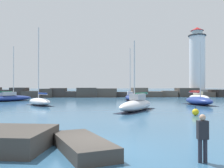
{
  "coord_description": "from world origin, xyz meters",
  "views": [
    {
      "loc": [
        -0.07,
        -10.27,
        2.61
      ],
      "look_at": [
        1.98,
        27.37,
        2.96
      ],
      "focal_mm": 40.0,
      "sensor_mm": 36.0,
      "label": 1
    }
  ],
  "objects_px": {
    "sailboat_moored_1": "(10,98)",
    "sailboat_moored_6": "(199,97)",
    "lighthouse": "(197,66)",
    "person_on_rocks": "(203,136)",
    "sailboat_moored_0": "(130,97)",
    "sailboat_moored_5": "(40,101)",
    "sailboat_moored_3": "(199,101)",
    "sailboat_moored_4": "(137,105)",
    "mooring_buoy_orange_near": "(195,112)"
  },
  "relations": [
    {
      "from": "sailboat_moored_3",
      "to": "sailboat_moored_6",
      "type": "bearing_deg",
      "value": 67.62
    },
    {
      "from": "sailboat_moored_1",
      "to": "sailboat_moored_6",
      "type": "height_order",
      "value": "sailboat_moored_1"
    },
    {
      "from": "sailboat_moored_3",
      "to": "sailboat_moored_4",
      "type": "xyz_separation_m",
      "value": [
        -10.04,
        -7.98,
        0.07
      ]
    },
    {
      "from": "sailboat_moored_4",
      "to": "person_on_rocks",
      "type": "xyz_separation_m",
      "value": [
        -0.51,
        -18.05,
        0.25
      ]
    },
    {
      "from": "lighthouse",
      "to": "person_on_rocks",
      "type": "distance_m",
      "value": 58.35
    },
    {
      "from": "person_on_rocks",
      "to": "sailboat_moored_0",
      "type": "bearing_deg",
      "value": 86.42
    },
    {
      "from": "lighthouse",
      "to": "sailboat_moored_6",
      "type": "distance_m",
      "value": 19.4
    },
    {
      "from": "lighthouse",
      "to": "sailboat_moored_3",
      "type": "xyz_separation_m",
      "value": [
        -11.02,
        -27.74,
        -7.29
      ]
    },
    {
      "from": "sailboat_moored_0",
      "to": "sailboat_moored_5",
      "type": "bearing_deg",
      "value": -138.04
    },
    {
      "from": "sailboat_moored_0",
      "to": "person_on_rocks",
      "type": "distance_m",
      "value": 38.7
    },
    {
      "from": "sailboat_moored_0",
      "to": "sailboat_moored_4",
      "type": "height_order",
      "value": "sailboat_moored_0"
    },
    {
      "from": "mooring_buoy_orange_near",
      "to": "sailboat_moored_3",
      "type": "bearing_deg",
      "value": 66.53
    },
    {
      "from": "sailboat_moored_0",
      "to": "sailboat_moored_5",
      "type": "xyz_separation_m",
      "value": [
        -13.97,
        -12.56,
        -0.03
      ]
    },
    {
      "from": "person_on_rocks",
      "to": "sailboat_moored_3",
      "type": "bearing_deg",
      "value": 67.94
    },
    {
      "from": "sailboat_moored_1",
      "to": "person_on_rocks",
      "type": "height_order",
      "value": "sailboat_moored_1"
    },
    {
      "from": "sailboat_moored_1",
      "to": "sailboat_moored_0",
      "type": "bearing_deg",
      "value": 6.17
    },
    {
      "from": "sailboat_moored_3",
      "to": "person_on_rocks",
      "type": "xyz_separation_m",
      "value": [
        -10.55,
        -26.02,
        0.32
      ]
    },
    {
      "from": "lighthouse",
      "to": "sailboat_moored_3",
      "type": "bearing_deg",
      "value": -111.66
    },
    {
      "from": "sailboat_moored_0",
      "to": "sailboat_moored_6",
      "type": "relative_size",
      "value": 1.35
    },
    {
      "from": "sailboat_moored_0",
      "to": "sailboat_moored_5",
      "type": "relative_size",
      "value": 0.91
    },
    {
      "from": "person_on_rocks",
      "to": "sailboat_moored_1",
      "type": "bearing_deg",
      "value": 117.72
    },
    {
      "from": "sailboat_moored_0",
      "to": "person_on_rocks",
      "type": "xyz_separation_m",
      "value": [
        -2.42,
        -38.62,
        0.32
      ]
    },
    {
      "from": "sailboat_moored_4",
      "to": "sailboat_moored_1",
      "type": "bearing_deg",
      "value": 137.01
    },
    {
      "from": "sailboat_moored_0",
      "to": "sailboat_moored_4",
      "type": "bearing_deg",
      "value": -95.3
    },
    {
      "from": "sailboat_moored_1",
      "to": "sailboat_moored_6",
      "type": "bearing_deg",
      "value": 1.16
    },
    {
      "from": "sailboat_moored_1",
      "to": "sailboat_moored_4",
      "type": "xyz_separation_m",
      "value": [
        19.58,
        -18.25,
        0.07
      ]
    },
    {
      "from": "sailboat_moored_4",
      "to": "sailboat_moored_6",
      "type": "bearing_deg",
      "value": 52.47
    },
    {
      "from": "lighthouse",
      "to": "sailboat_moored_6",
      "type": "xyz_separation_m",
      "value": [
        -6.5,
        -16.77,
        -7.26
      ]
    },
    {
      "from": "sailboat_moored_4",
      "to": "sailboat_moored_6",
      "type": "distance_m",
      "value": 23.89
    },
    {
      "from": "lighthouse",
      "to": "sailboat_moored_0",
      "type": "distance_m",
      "value": 25.48
    },
    {
      "from": "mooring_buoy_orange_near",
      "to": "sailboat_moored_5",
      "type": "bearing_deg",
      "value": 143.16
    },
    {
      "from": "sailboat_moored_0",
      "to": "sailboat_moored_4",
      "type": "relative_size",
      "value": 1.24
    },
    {
      "from": "lighthouse",
      "to": "person_on_rocks",
      "type": "height_order",
      "value": "lighthouse"
    },
    {
      "from": "sailboat_moored_4",
      "to": "sailboat_moored_5",
      "type": "height_order",
      "value": "sailboat_moored_5"
    },
    {
      "from": "sailboat_moored_3",
      "to": "sailboat_moored_5",
      "type": "bearing_deg",
      "value": 179.9
    },
    {
      "from": "lighthouse",
      "to": "sailboat_moored_5",
      "type": "height_order",
      "value": "lighthouse"
    },
    {
      "from": "sailboat_moored_0",
      "to": "sailboat_moored_3",
      "type": "relative_size",
      "value": 1.11
    },
    {
      "from": "sailboat_moored_3",
      "to": "sailboat_moored_5",
      "type": "relative_size",
      "value": 0.82
    },
    {
      "from": "sailboat_moored_6",
      "to": "sailboat_moored_5",
      "type": "bearing_deg",
      "value": -157.67
    },
    {
      "from": "sailboat_moored_5",
      "to": "person_on_rocks",
      "type": "height_order",
      "value": "sailboat_moored_5"
    },
    {
      "from": "lighthouse",
      "to": "sailboat_moored_6",
      "type": "height_order",
      "value": "lighthouse"
    },
    {
      "from": "sailboat_moored_0",
      "to": "sailboat_moored_6",
      "type": "distance_m",
      "value": 12.75
    },
    {
      "from": "sailboat_moored_0",
      "to": "sailboat_moored_3",
      "type": "height_order",
      "value": "sailboat_moored_0"
    },
    {
      "from": "lighthouse",
      "to": "sailboat_moored_4",
      "type": "bearing_deg",
      "value": -120.52
    },
    {
      "from": "mooring_buoy_orange_near",
      "to": "person_on_rocks",
      "type": "xyz_separation_m",
      "value": [
        -5.13,
        -13.56,
        0.62
      ]
    },
    {
      "from": "sailboat_moored_0",
      "to": "sailboat_moored_1",
      "type": "height_order",
      "value": "sailboat_moored_0"
    },
    {
      "from": "sailboat_moored_1",
      "to": "sailboat_moored_3",
      "type": "bearing_deg",
      "value": -19.14
    },
    {
      "from": "lighthouse",
      "to": "sailboat_moored_0",
      "type": "relative_size",
      "value": 1.81
    },
    {
      "from": "sailboat_moored_1",
      "to": "sailboat_moored_6",
      "type": "relative_size",
      "value": 1.34
    },
    {
      "from": "sailboat_moored_4",
      "to": "person_on_rocks",
      "type": "bearing_deg",
      "value": -91.62
    }
  ]
}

